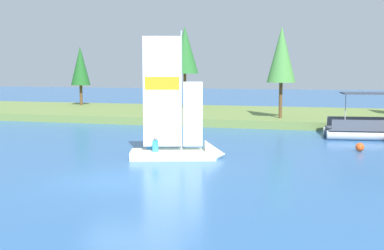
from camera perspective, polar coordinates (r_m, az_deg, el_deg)
The scene contains 9 objects.
ground_plane at distance 19.56m, azimuth -8.87°, elevation -6.56°, with size 200.00×200.00×0.00m, color #2D609E.
shore_bank at distance 45.08m, azimuth 5.58°, elevation 1.14°, with size 80.00×15.30×0.62m, color olive.
shoreline_tree_left at distance 54.65m, azimuth -12.74°, elevation 6.65°, with size 2.07×2.07×6.31m.
shoreline_tree_midleft at distance 51.77m, azimuth -3.76°, elevation 6.76°, with size 2.50×2.50×6.28m.
shoreline_tree_centre at distance 49.98m, azimuth -0.83°, elevation 8.58°, with size 2.73×2.73×8.07m.
shoreline_tree_midright at distance 39.36m, azimuth 10.27°, elevation 7.96°, with size 2.23×2.23×7.13m.
sailboat at distance 24.44m, azimuth -0.32°, elevation -2.80°, with size 4.92×2.87×6.76m.
pontoon_boat at distance 33.55m, azimuth 20.28°, elevation -0.32°, with size 6.36×3.20×2.94m.
channel_buoy at distance 28.11m, azimuth 18.78°, elevation -2.42°, with size 0.46×0.46×0.46m, color #E54C19.
Camera 1 is at (8.05, -17.29, 4.31)m, focal length 46.28 mm.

